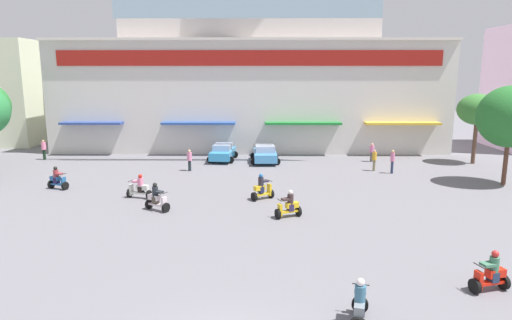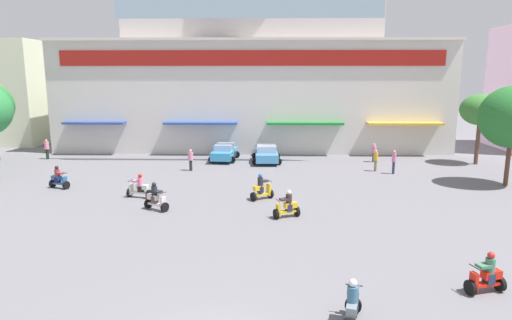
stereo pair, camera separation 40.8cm
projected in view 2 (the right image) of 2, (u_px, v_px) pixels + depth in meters
name	position (u px, v px, depth m)	size (l,w,h in m)	color
ground_plane	(241.00, 211.00, 24.35)	(128.00, 128.00, 0.00)	slate
colonial_building	(253.00, 60.00, 44.74)	(36.85, 15.06, 19.84)	silver
flank_building_left	(9.00, 92.00, 47.76)	(8.47, 8.41, 10.63)	beige
plaza_tree_3	(481.00, 110.00, 35.93)	(3.22, 2.94, 5.72)	brown
parked_car_0	(224.00, 152.00, 38.19)	(2.51, 4.06, 1.42)	#3594CD
parked_car_1	(266.00, 154.00, 37.37)	(2.51, 3.97, 1.45)	#448EC7
scooter_rider_0	(352.00, 306.00, 13.32)	(0.86, 1.49, 1.50)	black
scooter_rider_1	(139.00, 188.00, 26.87)	(1.52, 0.87, 1.47)	black
scooter_rider_2	(156.00, 199.00, 24.45)	(1.46, 1.18, 1.55)	black
scooter_rider_3	(262.00, 189.00, 26.46)	(1.41, 1.20, 1.59)	black
scooter_rider_4	(59.00, 179.00, 29.03)	(1.41, 0.95, 1.49)	black
scooter_rider_5	(287.00, 206.00, 23.19)	(1.44, 1.01, 1.46)	black
scooter_rider_6	(487.00, 276.00, 15.25)	(1.41, 0.85, 1.47)	black
pedestrian_0	(47.00, 148.00, 38.73)	(0.39, 0.39, 1.72)	black
pedestrian_1	(191.00, 159.00, 34.18)	(0.52, 0.52, 1.65)	#1D282D
pedestrian_2	(394.00, 160.00, 33.08)	(0.35, 0.35, 1.77)	#28314E
pedestrian_3	(376.00, 159.00, 33.98)	(0.35, 0.35, 1.63)	#7A7352
pedestrian_4	(374.00, 152.00, 37.48)	(0.55, 0.55, 1.57)	#58534E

